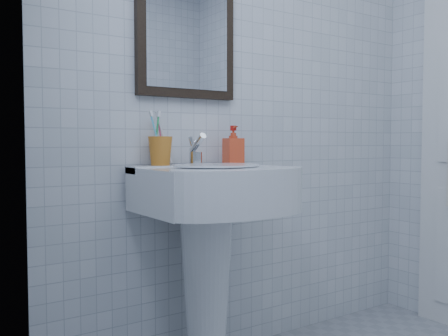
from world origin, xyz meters
TOP-DOWN VIEW (x-y plane):
  - wall_back at (0.00, 1.20)m, footprint 2.20×0.02m
  - wall_left at (-1.10, 0.00)m, footprint 0.02×2.40m
  - washbasin at (-0.39, 0.99)m, footprint 0.61×0.45m
  - faucet at (-0.39, 1.10)m, footprint 0.06×0.13m
  - toothbrush_cup at (-0.56, 1.13)m, footprint 0.11×0.11m
  - soap_dispenser at (-0.19, 1.10)m, footprint 0.09×0.09m
  - wall_mirror at (-0.39, 1.18)m, footprint 0.50×0.04m

SIDE VIEW (x-z plane):
  - washbasin at x=-0.39m, z-range 0.16..1.10m
  - faucet at x=-0.39m, z-range 0.92..1.06m
  - toothbrush_cup at x=-0.56m, z-range 0.94..1.06m
  - soap_dispenser at x=-0.19m, z-range 0.94..1.11m
  - wall_back at x=0.00m, z-range 0.00..2.50m
  - wall_left at x=-1.10m, z-range 0.00..2.50m
  - wall_mirror at x=-0.39m, z-range 1.24..1.86m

